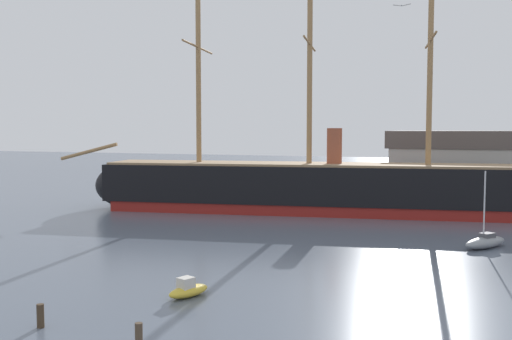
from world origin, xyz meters
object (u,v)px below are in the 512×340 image
motorboat_near_centre (188,290)px  seagull_in_flight (402,5)px  sailboat_alongside_stern (485,242)px  mooring_piling_nearest (40,316)px  dinghy_far_left (118,201)px  dinghy_distant_centre (344,201)px  tall_ship (309,187)px

motorboat_near_centre → seagull_in_flight: bearing=52.3°
motorboat_near_centre → seagull_in_flight: size_ratio=2.40×
motorboat_near_centre → seagull_in_flight: 26.49m
sailboat_alongside_stern → mooring_piling_nearest: 37.46m
dinghy_far_left → dinghy_distant_centre: bearing=22.5°
dinghy_far_left → mooring_piling_nearest: size_ratio=2.06×
motorboat_near_centre → mooring_piling_nearest: size_ratio=2.58×
dinghy_distant_centre → seagull_in_flight: bearing=-71.6°
dinghy_distant_centre → seagull_in_flight: size_ratio=1.48×
tall_ship → dinghy_distant_centre: tall_ship is taller
dinghy_distant_centre → mooring_piling_nearest: mooring_piling_nearest is taller
tall_ship → dinghy_distant_centre: size_ratio=31.17×
motorboat_near_centre → dinghy_distant_centre: motorboat_near_centre is taller
tall_ship → mooring_piling_nearest: size_ratio=49.41×
tall_ship → dinghy_far_left: 27.62m
dinghy_far_left → dinghy_distant_centre: 31.89m
tall_ship → dinghy_far_left: tall_ship is taller
tall_ship → seagull_in_flight: size_ratio=46.12×
motorboat_near_centre → dinghy_distant_centre: bearing=90.8°
dinghy_far_left → mooring_piling_nearest: mooring_piling_nearest is taller
motorboat_near_centre → sailboat_alongside_stern: (17.59, 22.38, 0.13)m
tall_ship → sailboat_alongside_stern: 25.59m
motorboat_near_centre → dinghy_far_left: bearing=129.0°
tall_ship → mooring_piling_nearest: bearing=-92.5°
sailboat_alongside_stern → mooring_piling_nearest: sailboat_alongside_stern is taller
sailboat_alongside_stern → dinghy_distant_centre: 32.57m
seagull_in_flight → sailboat_alongside_stern: bearing=51.0°
motorboat_near_centre → sailboat_alongside_stern: 28.47m
sailboat_alongside_stern → seagull_in_flight: 21.91m
sailboat_alongside_stern → mooring_piling_nearest: size_ratio=5.41×
motorboat_near_centre → dinghy_far_left: (-30.11, 37.14, -0.16)m
motorboat_near_centre → mooring_piling_nearest: 9.05m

